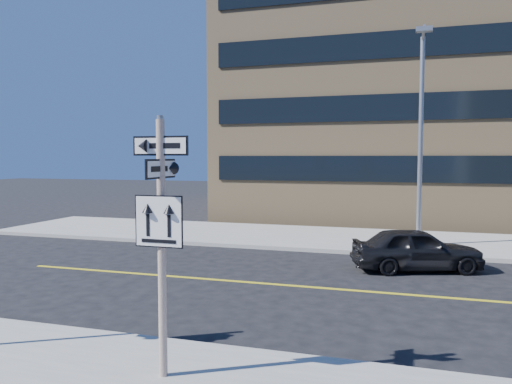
% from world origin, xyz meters
% --- Properties ---
extents(ground, '(120.00, 120.00, 0.00)m').
position_xyz_m(ground, '(0.00, 0.00, 0.00)').
color(ground, black).
rests_on(ground, ground).
extents(sign_pole, '(0.92, 0.92, 4.06)m').
position_xyz_m(sign_pole, '(0.00, -2.51, 2.44)').
color(sign_pole, white).
rests_on(sign_pole, near_sidewalk).
extents(parked_car_a, '(2.81, 4.31, 1.37)m').
position_xyz_m(parked_car_a, '(3.88, 7.01, 0.68)').
color(parked_car_a, black).
rests_on(parked_car_a, ground).
extents(streetlight_a, '(0.55, 2.25, 8.00)m').
position_xyz_m(streetlight_a, '(4.00, 10.76, 4.76)').
color(streetlight_a, gray).
rests_on(streetlight_a, far_sidewalk).
extents(building_brick, '(18.00, 18.00, 18.00)m').
position_xyz_m(building_brick, '(2.00, 25.00, 9.00)').
color(building_brick, tan).
rests_on(building_brick, ground).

